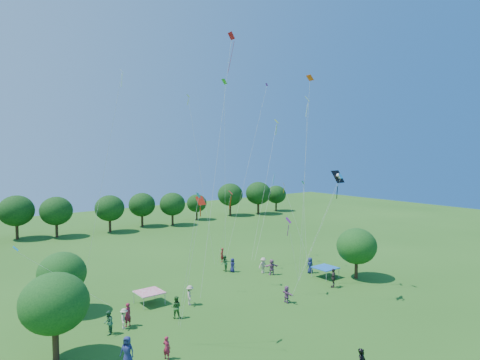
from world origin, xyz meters
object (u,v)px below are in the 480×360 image
at_px(near_tree_west, 54,303).
at_px(red_high_kite, 226,81).
at_px(near_tree_north, 62,273).
at_px(tent_blue, 325,268).
at_px(near_tree_east, 357,246).
at_px(tent_red_stripe, 149,292).
at_px(pirate_kite, 338,178).

bearing_deg(near_tree_west, red_high_kite, 13.49).
relative_size(near_tree_north, tent_blue, 2.32).
xyz_separation_m(near_tree_east, tent_red_stripe, (-20.43, 6.50, -2.39)).
bearing_deg(tent_red_stripe, tent_blue, -13.30).
bearing_deg(red_high_kite, pirate_kite, -51.97).
xyz_separation_m(near_tree_north, pirate_kite, (19.88, -12.12, 7.67)).
bearing_deg(near_tree_west, pirate_kite, -10.02).
bearing_deg(tent_red_stripe, near_tree_north, 159.64).
height_order(near_tree_north, tent_blue, near_tree_north).
bearing_deg(near_tree_north, near_tree_east, -18.32).
bearing_deg(near_tree_west, near_tree_north, 71.85).
relative_size(near_tree_west, pirate_kite, 0.55).
relative_size(near_tree_north, tent_red_stripe, 2.32).
height_order(near_tree_west, pirate_kite, pirate_kite).
bearing_deg(tent_red_stripe, near_tree_east, -17.66).
distance_m(near_tree_west, tent_red_stripe, 11.20).
height_order(near_tree_east, pirate_kite, pirate_kite).
distance_m(pirate_kite, red_high_kite, 13.28).
bearing_deg(near_tree_east, tent_blue, 136.04).
xyz_separation_m(tent_red_stripe, pirate_kite, (13.29, -9.67, 9.97)).
bearing_deg(near_tree_north, pirate_kite, -31.36).
distance_m(near_tree_north, red_high_kite, 21.76).
height_order(pirate_kite, red_high_kite, red_high_kite).
bearing_deg(pirate_kite, tent_red_stripe, 143.96).
xyz_separation_m(tent_red_stripe, tent_blue, (18.13, -4.29, 0.00)).
distance_m(tent_blue, red_high_kite, 21.83).
bearing_deg(tent_blue, near_tree_north, 164.77).
distance_m(tent_red_stripe, tent_blue, 18.63).
bearing_deg(red_high_kite, tent_red_stripe, 166.04).
height_order(near_tree_east, tent_blue, near_tree_east).
xyz_separation_m(tent_blue, red_high_kite, (-11.02, 2.52, 18.67)).
bearing_deg(near_tree_west, near_tree_east, -1.57).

